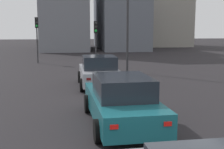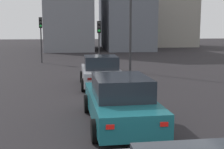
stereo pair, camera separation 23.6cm
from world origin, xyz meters
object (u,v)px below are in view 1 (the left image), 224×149
traffic_light_near_right (96,34)px  car_teal_second (121,101)px  street_lamp_kerbside (128,1)px  car_silver_lead (99,72)px  traffic_light_near_left (37,30)px

traffic_light_near_right → car_teal_second: bearing=-0.6°
car_teal_second → street_lamp_kerbside: (11.17, -2.39, 4.01)m
car_teal_second → traffic_light_near_right: traffic_light_near_right is taller
car_silver_lead → street_lamp_kerbside: 6.73m
traffic_light_near_left → traffic_light_near_right: traffic_light_near_left is taller
street_lamp_kerbside → traffic_light_near_left: bearing=45.9°
car_teal_second → street_lamp_kerbside: 12.10m
traffic_light_near_right → traffic_light_near_left: bearing=-127.6°
car_teal_second → traffic_light_near_right: 13.89m
traffic_light_near_right → street_lamp_kerbside: (-2.60, -1.91, 2.21)m
car_silver_lead → street_lamp_kerbside: bearing=-26.8°
car_teal_second → traffic_light_near_right: (13.77, -0.48, 1.80)m
traffic_light_near_left → traffic_light_near_right: (-3.79, -4.68, -0.27)m
car_teal_second → street_lamp_kerbside: bearing=-13.8°
traffic_light_near_left → traffic_light_near_right: 6.03m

